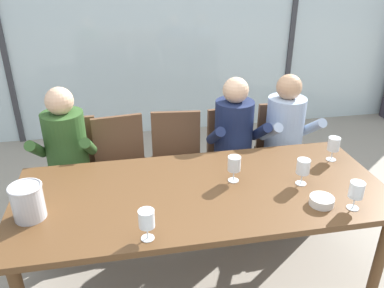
{
  "coord_description": "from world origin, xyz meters",
  "views": [
    {
      "loc": [
        -0.44,
        -2.0,
        2.06
      ],
      "look_at": [
        0.0,
        0.35,
        0.89
      ],
      "focal_mm": 36.2,
      "sensor_mm": 36.0,
      "label": 1
    }
  ],
  "objects_px": {
    "person_olive_shirt": "(65,155)",
    "tasting_bowl": "(322,201)",
    "ice_bucket_primary": "(28,201)",
    "wine_glass_by_right_taster": "(357,190)",
    "person_pale_blue_shirt": "(288,136)",
    "person_navy_polo": "(236,140)",
    "chair_center": "(177,156)",
    "wine_glass_spare_empty": "(234,165)",
    "chair_near_window_right": "(282,145)",
    "chair_near_curtain": "(73,164)",
    "wine_glass_center_pour": "(303,168)",
    "chair_right_of_center": "(234,151)",
    "wine_glass_near_bucket": "(334,145)",
    "wine_glass_by_left_taster": "(147,220)",
    "dining_table": "(202,199)",
    "chair_left_of_center": "(122,162)"
  },
  "relations": [
    {
      "from": "person_pale_blue_shirt",
      "to": "chair_right_of_center",
      "type": "bearing_deg",
      "value": 157.35
    },
    {
      "from": "chair_near_window_right",
      "to": "person_pale_blue_shirt",
      "type": "height_order",
      "value": "person_pale_blue_shirt"
    },
    {
      "from": "wine_glass_by_left_taster",
      "to": "wine_glass_center_pour",
      "type": "height_order",
      "value": "same"
    },
    {
      "from": "chair_center",
      "to": "chair_near_window_right",
      "type": "bearing_deg",
      "value": 7.89
    },
    {
      "from": "person_pale_blue_shirt",
      "to": "ice_bucket_primary",
      "type": "xyz_separation_m",
      "value": [
        -1.91,
        -0.86,
        0.16
      ]
    },
    {
      "from": "chair_near_curtain",
      "to": "wine_glass_center_pour",
      "type": "bearing_deg",
      "value": -33.77
    },
    {
      "from": "person_pale_blue_shirt",
      "to": "wine_glass_center_pour",
      "type": "height_order",
      "value": "person_pale_blue_shirt"
    },
    {
      "from": "chair_center",
      "to": "wine_glass_by_right_taster",
      "type": "xyz_separation_m",
      "value": [
        0.84,
        -1.26,
        0.35
      ]
    },
    {
      "from": "chair_center",
      "to": "wine_glass_spare_empty",
      "type": "xyz_separation_m",
      "value": [
        0.25,
        -0.84,
        0.35
      ]
    },
    {
      "from": "chair_near_curtain",
      "to": "wine_glass_near_bucket",
      "type": "relative_size",
      "value": 5.03
    },
    {
      "from": "chair_left_of_center",
      "to": "wine_glass_spare_empty",
      "type": "height_order",
      "value": "wine_glass_spare_empty"
    },
    {
      "from": "chair_near_window_right",
      "to": "wine_glass_near_bucket",
      "type": "bearing_deg",
      "value": -84.26
    },
    {
      "from": "person_olive_shirt",
      "to": "wine_glass_near_bucket",
      "type": "xyz_separation_m",
      "value": [
        1.9,
        -0.55,
        0.18
      ]
    },
    {
      "from": "chair_center",
      "to": "chair_near_window_right",
      "type": "xyz_separation_m",
      "value": [
        0.97,
        0.03,
        0.0
      ]
    },
    {
      "from": "chair_left_of_center",
      "to": "wine_glass_spare_empty",
      "type": "bearing_deg",
      "value": -56.15
    },
    {
      "from": "chair_near_curtain",
      "to": "wine_glass_by_left_taster",
      "type": "relative_size",
      "value": 5.03
    },
    {
      "from": "wine_glass_by_left_taster",
      "to": "wine_glass_by_right_taster",
      "type": "xyz_separation_m",
      "value": [
        1.19,
        0.05,
        0.0
      ]
    },
    {
      "from": "wine_glass_spare_empty",
      "to": "wine_glass_center_pour",
      "type": "bearing_deg",
      "value": -15.67
    },
    {
      "from": "person_navy_polo",
      "to": "person_pale_blue_shirt",
      "type": "bearing_deg",
      "value": -1.16
    },
    {
      "from": "dining_table",
      "to": "chair_center",
      "type": "relative_size",
      "value": 2.65
    },
    {
      "from": "ice_bucket_primary",
      "to": "wine_glass_by_right_taster",
      "type": "distance_m",
      "value": 1.84
    },
    {
      "from": "wine_glass_spare_empty",
      "to": "wine_glass_by_right_taster",
      "type": "bearing_deg",
      "value": -35.39
    },
    {
      "from": "wine_glass_near_bucket",
      "to": "ice_bucket_primary",
      "type": "bearing_deg",
      "value": -171.15
    },
    {
      "from": "chair_center",
      "to": "chair_near_window_right",
      "type": "distance_m",
      "value": 0.97
    },
    {
      "from": "person_navy_polo",
      "to": "wine_glass_by_right_taster",
      "type": "xyz_separation_m",
      "value": [
        0.37,
        -1.12,
        0.18
      ]
    },
    {
      "from": "person_olive_shirt",
      "to": "person_pale_blue_shirt",
      "type": "distance_m",
      "value": 1.82
    },
    {
      "from": "wine_glass_center_pour",
      "to": "person_navy_polo",
      "type": "bearing_deg",
      "value": 102.99
    },
    {
      "from": "wine_glass_near_bucket",
      "to": "dining_table",
      "type": "bearing_deg",
      "value": -167.79
    },
    {
      "from": "tasting_bowl",
      "to": "wine_glass_spare_empty",
      "type": "xyz_separation_m",
      "value": [
        -0.43,
        0.35,
        0.09
      ]
    },
    {
      "from": "person_pale_blue_shirt",
      "to": "tasting_bowl",
      "type": "height_order",
      "value": "person_pale_blue_shirt"
    },
    {
      "from": "chair_near_curtain",
      "to": "ice_bucket_primary",
      "type": "height_order",
      "value": "ice_bucket_primary"
    },
    {
      "from": "chair_left_of_center",
      "to": "dining_table",
      "type": "bearing_deg",
      "value": -68.14
    },
    {
      "from": "ice_bucket_primary",
      "to": "chair_left_of_center",
      "type": "bearing_deg",
      "value": 62.87
    },
    {
      "from": "ice_bucket_primary",
      "to": "wine_glass_center_pour",
      "type": "xyz_separation_m",
      "value": [
        1.64,
        0.05,
        0.01
      ]
    },
    {
      "from": "wine_glass_near_bucket",
      "to": "person_pale_blue_shirt",
      "type": "bearing_deg",
      "value": 98.72
    },
    {
      "from": "wine_glass_by_right_taster",
      "to": "wine_glass_spare_empty",
      "type": "bearing_deg",
      "value": 144.61
    },
    {
      "from": "person_olive_shirt",
      "to": "wine_glass_by_left_taster",
      "type": "relative_size",
      "value": 6.87
    },
    {
      "from": "dining_table",
      "to": "ice_bucket_primary",
      "type": "relative_size",
      "value": 11.28
    },
    {
      "from": "chair_left_of_center",
      "to": "ice_bucket_primary",
      "type": "xyz_separation_m",
      "value": [
        -0.51,
        -0.99,
        0.34
      ]
    },
    {
      "from": "chair_near_curtain",
      "to": "wine_glass_center_pour",
      "type": "xyz_separation_m",
      "value": [
        1.53,
        -0.98,
        0.35
      ]
    },
    {
      "from": "chair_center",
      "to": "chair_right_of_center",
      "type": "xyz_separation_m",
      "value": [
        0.51,
        0.01,
        0.0
      ]
    },
    {
      "from": "chair_near_curtain",
      "to": "wine_glass_center_pour",
      "type": "relative_size",
      "value": 5.03
    },
    {
      "from": "dining_table",
      "to": "wine_glass_center_pour",
      "type": "xyz_separation_m",
      "value": [
        0.64,
        -0.05,
        0.19
      ]
    },
    {
      "from": "chair_right_of_center",
      "to": "wine_glass_by_left_taster",
      "type": "bearing_deg",
      "value": -130.34
    },
    {
      "from": "person_pale_blue_shirt",
      "to": "tasting_bowl",
      "type": "relative_size",
      "value": 8.36
    },
    {
      "from": "person_navy_polo",
      "to": "ice_bucket_primary",
      "type": "bearing_deg",
      "value": -150.52
    },
    {
      "from": "person_pale_blue_shirt",
      "to": "dining_table",
      "type": "bearing_deg",
      "value": -142.98
    },
    {
      "from": "person_olive_shirt",
      "to": "tasting_bowl",
      "type": "bearing_deg",
      "value": -30.2
    },
    {
      "from": "dining_table",
      "to": "person_pale_blue_shirt",
      "type": "height_order",
      "value": "person_pale_blue_shirt"
    },
    {
      "from": "dining_table",
      "to": "wine_glass_near_bucket",
      "type": "height_order",
      "value": "wine_glass_near_bucket"
    }
  ]
}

